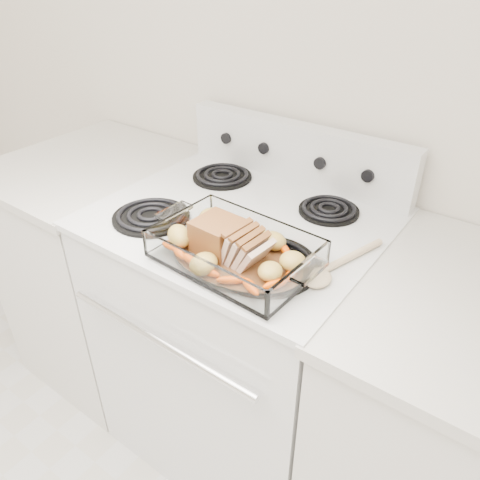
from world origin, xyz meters
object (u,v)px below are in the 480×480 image
Objects in this scene: electric_range at (241,334)px; counter_left at (108,268)px; baking_dish at (235,254)px; counter_right at (445,444)px; pork_roast at (226,240)px.

electric_range is 0.67m from counter_left.
counter_left is at bearing 169.02° from baking_dish.
electric_range is at bearing 179.90° from counter_right.
electric_range reaches higher than baking_dish.
pork_roast is at bearing -14.45° from counter_left.
electric_range reaches higher than counter_right.
baking_dish is (0.13, -0.20, 0.48)m from electric_range.
counter_left is at bearing 175.46° from pork_roast.
baking_dish is at bearing 9.91° from pork_roast.
counter_left is at bearing -179.90° from electric_range.
pork_roast reaches higher than baking_dish.
electric_range is at bearing 126.52° from pork_roast.
counter_right is at bearing 23.08° from baking_dish.
counter_right is 0.76m from baking_dish.
pork_roast reaches higher than counter_right.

